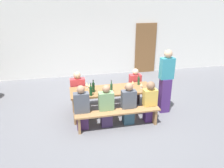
% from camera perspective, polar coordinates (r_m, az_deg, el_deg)
% --- Properties ---
extents(ground_plane, '(24.00, 24.00, 0.00)m').
position_cam_1_polar(ground_plane, '(6.13, 0.00, -7.88)').
color(ground_plane, slate).
extents(back_wall, '(14.00, 0.20, 3.20)m').
position_cam_1_polar(back_wall, '(9.01, -5.05, 12.28)').
color(back_wall, silver).
rests_on(back_wall, ground).
extents(wooden_door, '(0.90, 0.06, 2.10)m').
position_cam_1_polar(wooden_door, '(9.52, 8.75, 9.23)').
color(wooden_door, brown).
rests_on(wooden_door, ground).
extents(tasting_table, '(2.21, 0.77, 0.75)m').
position_cam_1_polar(tasting_table, '(5.83, 0.00, -2.08)').
color(tasting_table, olive).
rests_on(tasting_table, ground).
extents(bench_near, '(2.11, 0.30, 0.45)m').
position_cam_1_polar(bench_near, '(5.37, 1.59, -7.98)').
color(bench_near, '#9E7247').
rests_on(bench_near, ground).
extents(bench_far, '(2.11, 0.30, 0.45)m').
position_cam_1_polar(bench_far, '(6.57, -1.29, -2.31)').
color(bench_far, '#9E7247').
rests_on(bench_far, ground).
extents(wine_bottle_0, '(0.07, 0.07, 0.32)m').
position_cam_1_polar(wine_bottle_0, '(5.60, -0.17, -0.94)').
color(wine_bottle_0, '#234C2D').
rests_on(wine_bottle_0, tasting_table).
extents(wine_bottle_1, '(0.07, 0.07, 0.34)m').
position_cam_1_polar(wine_bottle_1, '(5.60, -4.91, -0.85)').
color(wine_bottle_1, '#143319').
rests_on(wine_bottle_1, tasting_table).
extents(wine_bottle_2, '(0.08, 0.08, 0.33)m').
position_cam_1_polar(wine_bottle_2, '(5.41, -5.57, -1.80)').
color(wine_bottle_2, '#194723').
rests_on(wine_bottle_2, tasting_table).
extents(wine_bottle_3, '(0.06, 0.06, 0.30)m').
position_cam_1_polar(wine_bottle_3, '(6.13, 7.00, 0.83)').
color(wine_bottle_3, '#234C2D').
rests_on(wine_bottle_3, tasting_table).
extents(wine_glass_0, '(0.08, 0.08, 0.14)m').
position_cam_1_polar(wine_glass_0, '(5.90, 7.71, -0.17)').
color(wine_glass_0, silver).
rests_on(wine_glass_0, tasting_table).
extents(wine_glass_1, '(0.07, 0.07, 0.14)m').
position_cam_1_polar(wine_glass_1, '(5.71, 3.63, -0.75)').
color(wine_glass_1, silver).
rests_on(wine_glass_1, tasting_table).
extents(wine_glass_2, '(0.06, 0.06, 0.16)m').
position_cam_1_polar(wine_glass_2, '(6.02, 5.48, 0.48)').
color(wine_glass_2, silver).
rests_on(wine_glass_2, tasting_table).
extents(wine_glass_3, '(0.08, 0.08, 0.18)m').
position_cam_1_polar(wine_glass_3, '(5.78, -5.91, -0.23)').
color(wine_glass_3, silver).
rests_on(wine_glass_3, tasting_table).
extents(wine_glass_4, '(0.08, 0.08, 0.16)m').
position_cam_1_polar(wine_glass_4, '(5.90, -6.66, 0.04)').
color(wine_glass_4, silver).
rests_on(wine_glass_4, tasting_table).
extents(seated_guest_near_0, '(0.37, 0.24, 1.14)m').
position_cam_1_polar(seated_guest_near_0, '(5.30, -7.93, -6.42)').
color(seated_guest_near_0, '#4C2B60').
rests_on(seated_guest_near_0, ground).
extents(seated_guest_near_1, '(0.37, 0.24, 1.09)m').
position_cam_1_polar(seated_guest_near_1, '(5.38, -1.52, -6.06)').
color(seated_guest_near_1, '#44305B').
rests_on(seated_guest_near_1, ground).
extents(seated_guest_near_2, '(0.36, 0.24, 1.10)m').
position_cam_1_polar(seated_guest_near_2, '(5.50, 4.35, -5.35)').
color(seated_guest_near_2, '#33576A').
rests_on(seated_guest_near_2, ground).
extents(seated_guest_near_3, '(0.34, 0.24, 1.09)m').
position_cam_1_polar(seated_guest_near_3, '(5.67, 9.86, -4.71)').
color(seated_guest_near_3, '#4D2B71').
rests_on(seated_guest_near_3, ground).
extents(seated_guest_far_0, '(0.41, 0.24, 1.13)m').
position_cam_1_polar(seated_guest_far_0, '(6.27, -8.90, -2.05)').
color(seated_guest_far_0, '#432749').
rests_on(seated_guest_far_0, ground).
extents(seated_guest_far_1, '(0.34, 0.24, 1.11)m').
position_cam_1_polar(seated_guest_far_1, '(6.57, 6.01, -0.85)').
color(seated_guest_far_1, '#3B2F36').
rests_on(seated_guest_far_1, ground).
extents(standing_host, '(0.36, 0.24, 1.78)m').
position_cam_1_polar(standing_host, '(6.11, 13.89, 0.41)').
color(standing_host, '#49286C').
rests_on(standing_host, ground).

